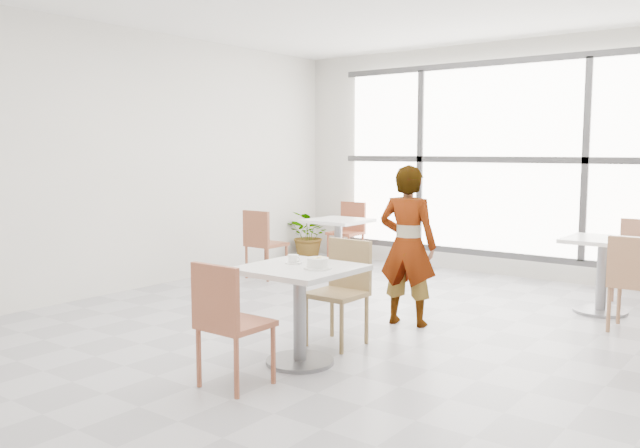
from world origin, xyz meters
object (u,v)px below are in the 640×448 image
Objects in this scene: bg_table_right at (602,265)px; plant_left at (310,235)px; bg_chair_right_far at (638,254)px; bg_chair_left_near at (262,239)px; bg_chair_right_near at (635,278)px; chair_near at (227,317)px; bg_table_left at (338,240)px; coffee_cup at (294,260)px; person at (408,246)px; bg_chair_left_far at (349,228)px; chair_far at (342,284)px; oatmeal_bowl at (318,263)px; main_table at (300,296)px.

plant_left is (-4.35, 0.81, -0.13)m from bg_table_right.
bg_chair_left_near is at bearing -158.28° from bg_chair_right_far.
chair_near is at bearing 59.46° from bg_chair_right_near.
bg_table_left is at bearing -37.74° from plant_left.
plant_left is at bearing 126.79° from coffee_cup.
person is 3.51m from bg_chair_left_far.
coffee_cup is at bearing -113.26° from bg_chair_right_far.
bg_table_left is at bearing -64.81° from chair_near.
chair_far is 1.21× the size of plant_left.
bg_chair_right_far is (1.37, 3.92, -0.29)m from oatmeal_bowl.
chair_near and bg_chair_right_far have the same top height.
person is at bearing 28.83° from bg_chair_right_near.
plant_left is at bearing -49.21° from person.
bg_table_left is (-1.66, 2.88, -0.29)m from coffee_cup.
bg_chair_right_far is at bearing -132.08° from person.
chair_near reaches higher than oatmeal_bowl.
chair_near is at bearing 75.76° from person.
bg_table_left is (-1.78, 2.96, -0.04)m from main_table.
bg_chair_left_far and bg_chair_right_near have the same top height.
bg_chair_right_far is (1.65, 3.85, -0.28)m from coffee_cup.
bg_chair_left_far is at bearing -57.23° from person.
bg_chair_left_near is (-2.57, 0.82, -0.24)m from person.
bg_chair_left_near is at bearing -51.05° from chair_near.
bg_chair_right_near reaches higher than coffee_cup.
bg_chair_right_near is (4.32, 0.14, 0.00)m from bg_chair_left_near.
oatmeal_bowl is 3.31m from bg_table_right.
bg_chair_left_far is 3.89m from bg_chair_right_far.
chair_near is at bearing -108.87° from bg_chair_right_far.
chair_near and bg_chair_left_far have the same top height.
chair_near is 4.14× the size of oatmeal_bowl.
main_table is 0.92× the size of bg_chair_right_near.
bg_chair_right_far is (0.15, 0.86, 0.01)m from bg_table_right.
coffee_cup is (-0.07, 0.79, 0.28)m from chair_near.
chair_far is 0.64m from coffee_cup.
chair_far is 2.61m from bg_chair_right_near.
bg_table_right reaches higher than plant_left.
coffee_cup is at bearing -95.72° from chair_far.
bg_chair_right_far is at bearing 0.59° from plant_left.
chair_near is 1.21× the size of plant_left.
chair_near and bg_chair_left_near have the same top height.
bg_chair_right_near is at bearing -178.19° from bg_chair_left_near.
plant_left is at bearing -166.64° from bg_chair_left_far.
bg_table_left is 1.04× the size of plant_left.
chair_far is at bearing 69.87° from person.
bg_chair_right_near is 1.00× the size of bg_chair_right_far.
oatmeal_bowl is (0.17, 0.00, 0.27)m from main_table.
chair_near is 1.00× the size of bg_chair_left_far.
bg_chair_right_far is (1.53, 3.92, -0.02)m from main_table.
oatmeal_bowl is 4.75m from bg_chair_left_far.
plant_left is (-2.91, 4.59, -0.14)m from chair_near.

